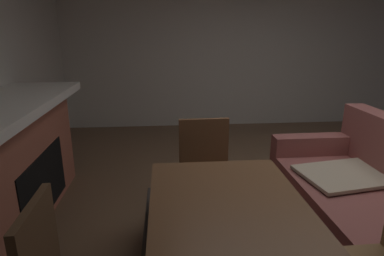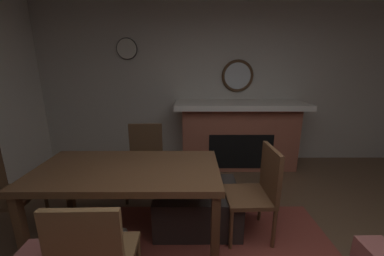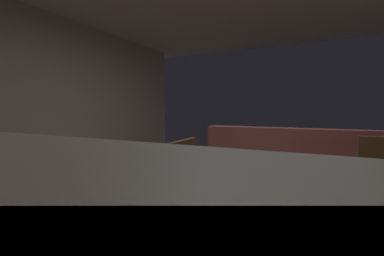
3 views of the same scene
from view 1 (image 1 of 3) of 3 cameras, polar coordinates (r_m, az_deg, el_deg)
The scene contains 7 objects.
floor at distance 3.28m, azimuth 20.95°, elevation -14.85°, with size 7.71×7.71×0.00m, color brown.
wall_left at distance 5.86m, azimuth 8.69°, elevation 13.52°, with size 0.12×6.60×2.67m, color beige.
fireplace at distance 3.23m, azimuth -29.81°, elevation -5.49°, with size 2.09×0.76×1.10m.
ottoman_coffee_table at distance 2.47m, azimuth 0.11°, elevation -19.25°, with size 0.87×0.67×0.42m, color #2D2826.
tv_remote at distance 2.25m, azimuth 0.21°, elevation -16.35°, with size 0.05×0.16×0.02m, color black.
dining_table at distance 1.69m, azimuth 8.20°, elevation -19.80°, with size 1.73×0.88×0.74m.
dining_chair_west at distance 2.83m, azimuth 2.39°, elevation -6.89°, with size 0.45×0.45×0.93m.
Camera 1 is at (2.48, -1.35, 1.67)m, focal length 30.21 mm.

